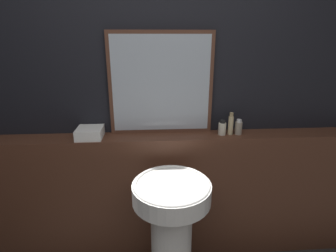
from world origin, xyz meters
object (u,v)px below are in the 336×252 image
(pedestal_sink, at_px, (171,229))
(lotion_bottle, at_px, (238,127))
(mirror, at_px, (161,84))
(shampoo_bottle, at_px, (222,128))
(conditioner_bottle, at_px, (231,124))
(towel_stack, at_px, (90,133))

(pedestal_sink, xyz_separation_m, lotion_bottle, (0.51, 0.41, 0.51))
(mirror, xyz_separation_m, lotion_bottle, (0.54, -0.08, -0.30))
(mirror, xyz_separation_m, shampoo_bottle, (0.42, -0.08, -0.30))
(conditioner_bottle, height_order, lotion_bottle, conditioner_bottle)
(towel_stack, relative_size, conditioner_bottle, 1.10)
(pedestal_sink, xyz_separation_m, towel_stack, (-0.53, 0.41, 0.49))
(conditioner_bottle, xyz_separation_m, lotion_bottle, (0.06, -0.00, -0.02))
(mirror, bearing_deg, lotion_bottle, -8.24)
(towel_stack, relative_size, lotion_bottle, 1.60)
(pedestal_sink, distance_m, lotion_bottle, 0.82)
(mirror, bearing_deg, conditioner_bottle, -9.20)
(conditioner_bottle, bearing_deg, towel_stack, -180.00)
(lotion_bottle, bearing_deg, mirror, 171.76)
(towel_stack, bearing_deg, pedestal_sink, -37.73)
(conditioner_bottle, bearing_deg, lotion_bottle, -0.00)
(shampoo_bottle, distance_m, lotion_bottle, 0.12)
(pedestal_sink, height_order, mirror, mirror)
(pedestal_sink, xyz_separation_m, conditioner_bottle, (0.45, 0.41, 0.53))
(pedestal_sink, relative_size, towel_stack, 4.89)
(shampoo_bottle, bearing_deg, towel_stack, -180.00)
(mirror, distance_m, shampoo_bottle, 0.53)
(mirror, height_order, lotion_bottle, mirror)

